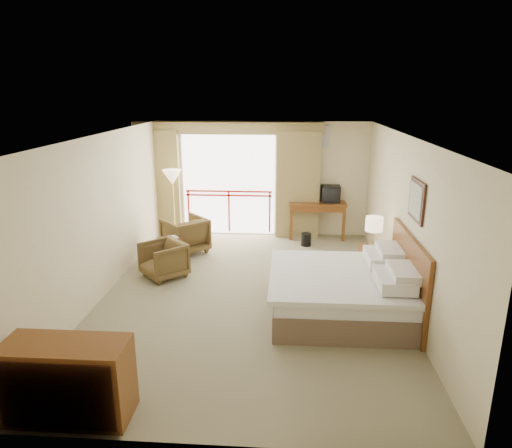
# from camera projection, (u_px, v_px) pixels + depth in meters

# --- Properties ---
(floor) EXTENTS (7.00, 7.00, 0.00)m
(floor) POSITION_uv_depth(u_px,v_px,m) (251.00, 294.00, 7.87)
(floor) COLOR #7E7655
(floor) RESTS_ON ground
(ceiling) EXTENTS (7.00, 7.00, 0.00)m
(ceiling) POSITION_uv_depth(u_px,v_px,m) (250.00, 136.00, 7.11)
(ceiling) COLOR white
(ceiling) RESTS_ON wall_back
(wall_back) EXTENTS (5.00, 0.00, 5.00)m
(wall_back) POSITION_uv_depth(u_px,v_px,m) (262.00, 179.00, 10.84)
(wall_back) COLOR beige
(wall_back) RESTS_ON ground
(wall_front) EXTENTS (5.00, 0.00, 5.00)m
(wall_front) POSITION_uv_depth(u_px,v_px,m) (219.00, 324.00, 4.14)
(wall_front) COLOR beige
(wall_front) RESTS_ON ground
(wall_left) EXTENTS (0.00, 7.00, 7.00)m
(wall_left) POSITION_uv_depth(u_px,v_px,m) (102.00, 216.00, 7.65)
(wall_left) COLOR beige
(wall_left) RESTS_ON ground
(wall_right) EXTENTS (0.00, 7.00, 7.00)m
(wall_right) POSITION_uv_depth(u_px,v_px,m) (405.00, 222.00, 7.33)
(wall_right) COLOR beige
(wall_right) RESTS_ON ground
(balcony_door) EXTENTS (2.40, 0.00, 2.40)m
(balcony_door) POSITION_uv_depth(u_px,v_px,m) (229.00, 185.00, 10.91)
(balcony_door) COLOR white
(balcony_door) RESTS_ON wall_back
(balcony_railing) EXTENTS (2.09, 0.03, 1.02)m
(balcony_railing) POSITION_uv_depth(u_px,v_px,m) (229.00, 201.00, 11.00)
(balcony_railing) COLOR #B51C0F
(balcony_railing) RESTS_ON wall_back
(curtain_left) EXTENTS (1.00, 0.26, 2.50)m
(curtain_left) POSITION_uv_depth(u_px,v_px,m) (159.00, 183.00, 10.88)
(curtain_left) COLOR olive
(curtain_left) RESTS_ON wall_back
(curtain_right) EXTENTS (1.00, 0.26, 2.50)m
(curtain_right) POSITION_uv_depth(u_px,v_px,m) (298.00, 185.00, 10.67)
(curtain_right) COLOR olive
(curtain_right) RESTS_ON wall_back
(valance) EXTENTS (4.40, 0.22, 0.28)m
(valance) POSITION_uv_depth(u_px,v_px,m) (227.00, 128.00, 10.44)
(valance) COLOR olive
(valance) RESTS_ON wall_back
(hvac_vent) EXTENTS (0.50, 0.04, 0.50)m
(hvac_vent) POSITION_uv_depth(u_px,v_px,m) (319.00, 137.00, 10.44)
(hvac_vent) COLOR silver
(hvac_vent) RESTS_ON wall_back
(bed) EXTENTS (2.13, 2.06, 0.97)m
(bed) POSITION_uv_depth(u_px,v_px,m) (343.00, 291.00, 7.09)
(bed) COLOR brown
(bed) RESTS_ON floor
(headboard) EXTENTS (0.06, 2.10, 1.30)m
(headboard) POSITION_uv_depth(u_px,v_px,m) (408.00, 277.00, 6.95)
(headboard) COLOR #603013
(headboard) RESTS_ON wall_right
(framed_art) EXTENTS (0.04, 0.72, 0.60)m
(framed_art) POSITION_uv_depth(u_px,v_px,m) (416.00, 200.00, 6.61)
(framed_art) COLOR black
(framed_art) RESTS_ON wall_right
(nightstand) EXTENTS (0.44, 0.52, 0.62)m
(nightstand) POSITION_uv_depth(u_px,v_px,m) (372.00, 264.00, 8.40)
(nightstand) COLOR #603013
(nightstand) RESTS_ON floor
(table_lamp) EXTENTS (0.31, 0.31, 0.55)m
(table_lamp) POSITION_uv_depth(u_px,v_px,m) (374.00, 225.00, 8.24)
(table_lamp) COLOR tan
(table_lamp) RESTS_ON nightstand
(phone) EXTENTS (0.20, 0.17, 0.08)m
(phone) POSITION_uv_depth(u_px,v_px,m) (372.00, 249.00, 8.16)
(phone) COLOR black
(phone) RESTS_ON nightstand
(desk) EXTENTS (1.32, 0.64, 0.87)m
(desk) POSITION_uv_depth(u_px,v_px,m) (317.00, 209.00, 10.82)
(desk) COLOR #603013
(desk) RESTS_ON floor
(tv) EXTENTS (0.43, 0.34, 0.39)m
(tv) POSITION_uv_depth(u_px,v_px,m) (331.00, 194.00, 10.63)
(tv) COLOR black
(tv) RESTS_ON desk
(coffee_maker) EXTENTS (0.15, 0.15, 0.28)m
(coffee_maker) POSITION_uv_depth(u_px,v_px,m) (303.00, 196.00, 10.70)
(coffee_maker) COLOR black
(coffee_maker) RESTS_ON desk
(cup) EXTENTS (0.07, 0.07, 0.09)m
(cup) POSITION_uv_depth(u_px,v_px,m) (309.00, 200.00, 10.67)
(cup) COLOR white
(cup) RESTS_ON desk
(wastebasket) EXTENTS (0.28, 0.28, 0.29)m
(wastebasket) POSITION_uv_depth(u_px,v_px,m) (306.00, 239.00, 10.30)
(wastebasket) COLOR black
(wastebasket) RESTS_ON floor
(armchair_far) EXTENTS (1.18, 1.18, 0.77)m
(armchair_far) POSITION_uv_depth(u_px,v_px,m) (186.00, 252.00, 9.94)
(armchair_far) COLOR #4E3A1D
(armchair_far) RESTS_ON floor
(armchair_near) EXTENTS (1.03, 1.03, 0.67)m
(armchair_near) POSITION_uv_depth(u_px,v_px,m) (165.00, 276.00, 8.62)
(armchair_near) COLOR #4E3A1D
(armchair_near) RESTS_ON floor
(side_table) EXTENTS (0.50, 0.50, 0.54)m
(side_table) POSITION_uv_depth(u_px,v_px,m) (170.00, 247.00, 9.13)
(side_table) COLOR black
(side_table) RESTS_ON floor
(book) EXTENTS (0.28, 0.29, 0.02)m
(book) POSITION_uv_depth(u_px,v_px,m) (169.00, 239.00, 9.08)
(book) COLOR white
(book) RESTS_ON side_table
(floor_lamp) EXTENTS (0.42, 0.42, 1.66)m
(floor_lamp) POSITION_uv_depth(u_px,v_px,m) (172.00, 180.00, 10.30)
(floor_lamp) COLOR tan
(floor_lamp) RESTS_ON floor
(dresser) EXTENTS (1.31, 0.56, 0.88)m
(dresser) POSITION_uv_depth(u_px,v_px,m) (68.00, 381.00, 4.82)
(dresser) COLOR #603013
(dresser) RESTS_ON floor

